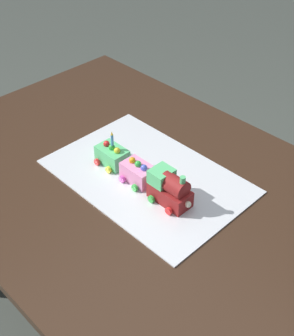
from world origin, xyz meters
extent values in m
plane|color=#474C44|center=(0.00, 0.00, 0.00)|extent=(8.00, 8.00, 0.00)
cube|color=#382316|center=(0.00, 0.00, 0.72)|extent=(1.40, 1.00, 0.03)
cube|color=#382316|center=(0.64, -0.44, 0.35)|extent=(0.07, 0.07, 0.71)
cube|color=brown|center=(0.94, -0.03, 0.21)|extent=(0.04, 0.04, 0.42)
cube|color=silver|center=(-0.05, -0.03, 0.74)|extent=(0.60, 0.40, 0.00)
cube|color=maroon|center=(-0.18, 0.00, 0.77)|extent=(0.12, 0.06, 0.05)
cylinder|color=maroon|center=(-0.19, 0.00, 0.81)|extent=(0.08, 0.05, 0.05)
cube|color=#59CC7A|center=(-0.14, 0.00, 0.82)|extent=(0.06, 0.06, 0.04)
cylinder|color=#59CC7A|center=(-0.22, 0.00, 0.84)|extent=(0.02, 0.02, 0.03)
sphere|color=#F4EFCC|center=(-0.24, 0.00, 0.78)|extent=(0.02, 0.02, 0.02)
cylinder|color=red|center=(-0.21, -0.03, 0.76)|extent=(0.02, 0.01, 0.02)
cylinder|color=green|center=(-0.14, -0.03, 0.76)|extent=(0.02, 0.01, 0.02)
cylinder|color=red|center=(-0.21, 0.04, 0.76)|extent=(0.02, 0.01, 0.02)
cylinder|color=green|center=(-0.14, 0.04, 0.76)|extent=(0.02, 0.01, 0.02)
cube|color=pink|center=(-0.04, 0.00, 0.77)|extent=(0.10, 0.06, 0.06)
cylinder|color=orange|center=(-0.07, -0.03, 0.76)|extent=(0.02, 0.01, 0.02)
cylinder|color=yellow|center=(-0.02, -0.03, 0.76)|extent=(0.02, 0.01, 0.02)
cylinder|color=green|center=(-0.07, 0.04, 0.76)|extent=(0.02, 0.01, 0.02)
cylinder|color=#D84CB2|center=(-0.02, 0.04, 0.76)|extent=(0.02, 0.01, 0.02)
sphere|color=orange|center=(-0.02, 0.00, 0.81)|extent=(0.02, 0.02, 0.02)
sphere|color=green|center=(-0.04, 0.00, 0.81)|extent=(0.02, 0.02, 0.02)
sphere|color=#4C59D8|center=(-0.07, 0.00, 0.81)|extent=(0.02, 0.02, 0.02)
cube|color=#59CC7A|center=(0.07, 0.00, 0.77)|extent=(0.10, 0.06, 0.06)
cylinder|color=orange|center=(0.05, -0.03, 0.76)|extent=(0.02, 0.01, 0.02)
cylinder|color=green|center=(0.10, -0.03, 0.76)|extent=(0.02, 0.01, 0.02)
cylinder|color=yellow|center=(0.05, 0.04, 0.76)|extent=(0.02, 0.01, 0.02)
cylinder|color=red|center=(0.10, 0.04, 0.76)|extent=(0.02, 0.01, 0.02)
sphere|color=red|center=(0.10, 0.00, 0.81)|extent=(0.02, 0.02, 0.02)
sphere|color=yellow|center=(0.05, 0.00, 0.81)|extent=(0.02, 0.02, 0.02)
sphere|color=green|center=(0.07, 0.00, 0.81)|extent=(0.02, 0.02, 0.02)
cylinder|color=#4CA5E5|center=(0.07, 0.00, 0.84)|extent=(0.01, 0.01, 0.04)
cone|color=yellow|center=(0.07, 0.00, 0.86)|extent=(0.01, 0.01, 0.01)
camera|label=1|loc=(-0.82, 0.73, 1.64)|focal=49.16mm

